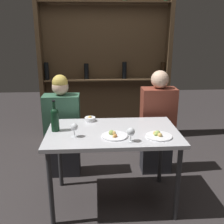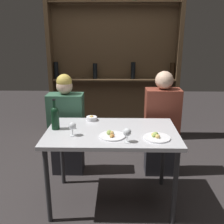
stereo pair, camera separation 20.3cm
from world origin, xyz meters
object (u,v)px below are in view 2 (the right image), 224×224
Objects in this scene: wine_bottle at (55,117)px; wine_glass_1 at (127,133)px; wine_glass_0 at (72,126)px; food_plate_1 at (156,137)px; food_plate_0 at (112,135)px; snack_bowl at (92,118)px; seated_person_left at (67,128)px; seated_person_right at (161,127)px.

wine_glass_1 is at bearing -23.35° from wine_bottle.
food_plate_1 is (0.74, -0.05, -0.08)m from wine_glass_0.
wine_glass_0 is 1.02× the size of wine_glass_1.
food_plate_1 reaches higher than food_plate_0.
wine_glass_0 is at bearing 177.63° from food_plate_0.
wine_glass_0 is 1.15× the size of snack_bowl.
wine_bottle is 0.25m from wine_glass_0.
wine_glass_1 is (0.67, -0.29, -0.04)m from wine_bottle.
wine_glass_1 is 0.53× the size of food_plate_1.
food_plate_0 is (-0.13, 0.12, -0.07)m from wine_glass_1.
seated_person_left reaches higher than food_plate_1.
wine_bottle is 0.24× the size of seated_person_right.
wine_glass_0 is at bearing 176.50° from food_plate_1.
snack_bowl is 0.09× the size of seated_person_right.
seated_person_right is (0.43, 0.83, -0.26)m from wine_glass_1.
wine_bottle is 2.38× the size of wine_glass_1.
food_plate_1 is at bearing -36.83° from snack_bowl.
wine_glass_0 is 0.10× the size of seated_person_left.
food_plate_0 is at bearing 138.35° from wine_glass_1.
wine_glass_0 is at bearing 164.75° from wine_glass_1.
snack_bowl is 0.86m from seated_person_right.
snack_bowl is (0.13, 0.41, -0.07)m from wine_glass_0.
snack_bowl is at bearing 122.85° from wine_glass_1.
wine_glass_0 reaches higher than food_plate_0.
wine_glass_0 is 0.44m from snack_bowl.
food_plate_1 is at bearing 18.33° from wine_glass_1.
wine_bottle reaches higher than wine_glass_1.
seated_person_right reaches higher than wine_glass_0.
food_plate_0 is at bearing -62.78° from snack_bowl.
wine_glass_1 is at bearing -41.65° from food_plate_0.
seated_person_left reaches higher than food_plate_0.
snack_bowl is 0.09× the size of seated_person_left.
wine_glass_1 is 0.10× the size of seated_person_left.
wine_glass_1 is 0.19m from food_plate_0.
seated_person_right is (1.11, -0.00, 0.01)m from seated_person_left.
food_plate_0 is at bearing -2.37° from wine_glass_0.
snack_bowl is at bearing 143.17° from food_plate_1.
snack_bowl reaches higher than food_plate_1.
seated_person_right is at bearing 76.88° from food_plate_1.
snack_bowl is at bearing 38.63° from wine_bottle.
food_plate_1 is 0.19× the size of seated_person_right.
wine_glass_1 is at bearing -57.15° from snack_bowl.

